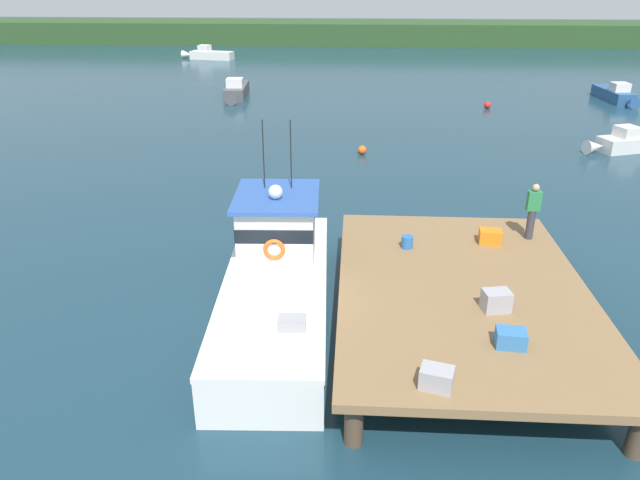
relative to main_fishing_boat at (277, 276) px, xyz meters
The scene contains 16 objects.
ground_plane 1.22m from the main_fishing_boat, 104.78° to the right, with size 200.00×200.00×0.00m, color #193847.
dock 4.67m from the main_fishing_boat, ahead, with size 6.00×9.00×1.20m.
main_fishing_boat is the anchor object (origin of this frame).
crate_stack_mid_dock 5.76m from the main_fishing_boat, 52.22° to the right, with size 0.60×0.44×0.40m, color #9E9EA3.
crate_stack_near_edge 5.46m from the main_fishing_boat, 18.18° to the right, with size 0.60×0.44×0.48m, color #9E9EA3.
crate_single_far 6.09m from the main_fishing_boat, 18.73° to the left, with size 0.60×0.44×0.40m, color orange.
crate_single_by_cleat 6.06m from the main_fishing_boat, 31.03° to the right, with size 0.60×0.44×0.36m, color #3370B2.
bait_bucket 3.76m from the main_fishing_boat, 23.80° to the left, with size 0.32×0.32×0.34m, color #2866B2.
deckhand_by_the_boat 7.39m from the main_fishing_boat, 18.74° to the left, with size 0.36×0.22×1.63m.
moored_boat_far_left 34.30m from the main_fishing_boat, 55.65° to the left, with size 1.62×5.09×1.28m.
moored_boat_off_the_point 22.31m from the main_fishing_boat, 46.21° to the left, with size 4.85×2.52×1.22m.
moored_boat_outer_mooring 48.36m from the main_fishing_boat, 105.09° to the left, with size 5.29×2.05×1.32m.
moored_boat_near_channel 28.80m from the main_fishing_boat, 102.79° to the left, with size 1.65×5.39×1.36m.
mooring_buoy_outer 27.50m from the main_fishing_boat, 67.94° to the left, with size 0.45×0.45×0.45m, color red.
mooring_buoy_spare_mooring 14.86m from the main_fishing_boat, 81.16° to the left, with size 0.43×0.43×0.43m, color #EA5B19.
far_shoreline 61.34m from the main_fishing_boat, 90.16° to the left, with size 120.00×8.00×2.40m, color #284723.
Camera 1 is at (2.09, -12.99, 8.27)m, focal length 33.86 mm.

